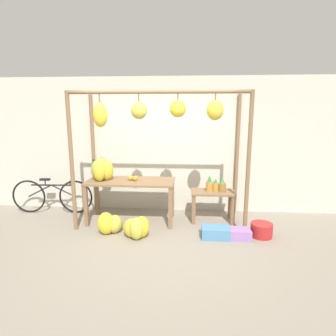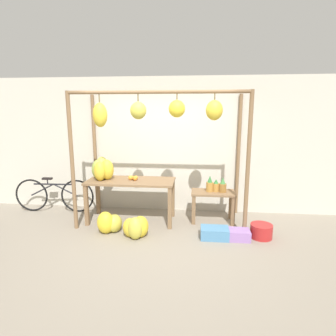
% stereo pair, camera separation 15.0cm
% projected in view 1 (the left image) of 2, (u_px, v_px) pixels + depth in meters
% --- Properties ---
extents(ground_plane, '(20.00, 20.00, 0.00)m').
position_uv_depth(ground_plane, '(156.00, 241.00, 4.63)').
color(ground_plane, gray).
extents(shop_wall_back, '(8.00, 0.08, 2.80)m').
position_uv_depth(shop_wall_back, '(164.00, 145.00, 5.91)').
color(shop_wall_back, beige).
rests_on(shop_wall_back, ground_plane).
extents(stall_awning, '(3.08, 1.28, 2.44)m').
position_uv_depth(stall_awning, '(159.00, 128.00, 4.83)').
color(stall_awning, brown).
rests_on(stall_awning, ground_plane).
extents(display_table_main, '(1.66, 0.72, 0.82)m').
position_uv_depth(display_table_main, '(131.00, 186.00, 5.35)').
color(display_table_main, brown).
rests_on(display_table_main, ground_plane).
extents(display_table_side, '(0.83, 0.46, 0.60)m').
position_uv_depth(display_table_side, '(213.00, 198.00, 5.42)').
color(display_table_side, brown).
rests_on(display_table_side, ground_plane).
extents(banana_pile_on_table, '(0.50, 0.46, 0.44)m').
position_uv_depth(banana_pile_on_table, '(101.00, 170.00, 5.32)').
color(banana_pile_on_table, gold).
rests_on(banana_pile_on_table, display_table_main).
extents(orange_pile, '(0.18, 0.15, 0.09)m').
position_uv_depth(orange_pile, '(133.00, 178.00, 5.32)').
color(orange_pile, orange).
rests_on(orange_pile, display_table_main).
extents(pineapple_cluster, '(0.38, 0.16, 0.31)m').
position_uv_depth(pineapple_cluster, '(216.00, 185.00, 5.37)').
color(pineapple_cluster, '#B27F38').
rests_on(pineapple_cluster, display_table_side).
extents(banana_pile_ground_left, '(0.48, 0.41, 0.39)m').
position_uv_depth(banana_pile_ground_left, '(110.00, 224.00, 4.91)').
color(banana_pile_ground_left, gold).
rests_on(banana_pile_ground_left, ground_plane).
extents(banana_pile_ground_right, '(0.55, 0.45, 0.38)m').
position_uv_depth(banana_pile_ground_right, '(137.00, 228.00, 4.73)').
color(banana_pile_ground_right, yellow).
rests_on(banana_pile_ground_right, ground_plane).
extents(fruit_crate_white, '(0.47, 0.31, 0.19)m').
position_uv_depth(fruit_crate_white, '(216.00, 232.00, 4.75)').
color(fruit_crate_white, '#4C84B2').
rests_on(fruit_crate_white, ground_plane).
extents(blue_bucket, '(0.37, 0.37, 0.23)m').
position_uv_depth(blue_bucket, '(262.00, 230.00, 4.79)').
color(blue_bucket, '#AD2323').
rests_on(blue_bucket, ground_plane).
extents(parked_bicycle, '(1.70, 0.12, 0.74)m').
position_uv_depth(parked_bicycle, '(52.00, 196.00, 5.87)').
color(parked_bicycle, black).
rests_on(parked_bicycle, ground_plane).
extents(fruit_crate_purple, '(0.42, 0.27, 0.17)m').
position_uv_depth(fruit_crate_purple, '(238.00, 234.00, 4.72)').
color(fruit_crate_purple, '#9970B7').
rests_on(fruit_crate_purple, ground_plane).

